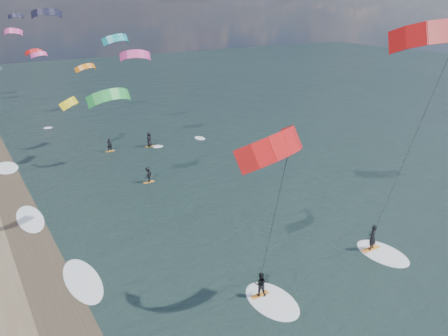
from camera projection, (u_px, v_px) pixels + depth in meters
kitesurfer_near_a at (439, 85)px, 21.70m from camera, size 8.21×9.31×16.79m
kitesurfer_near_b at (281, 209)px, 19.58m from camera, size 6.99×8.67×13.34m
far_kitesurfers at (141, 154)px, 49.26m from camera, size 5.92×12.28×1.80m
bg_kite_field at (62, 48)px, 60.29m from camera, size 13.39×72.40×10.06m
shoreline_surf at (72, 286)px, 27.99m from camera, size 2.40×79.40×0.11m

